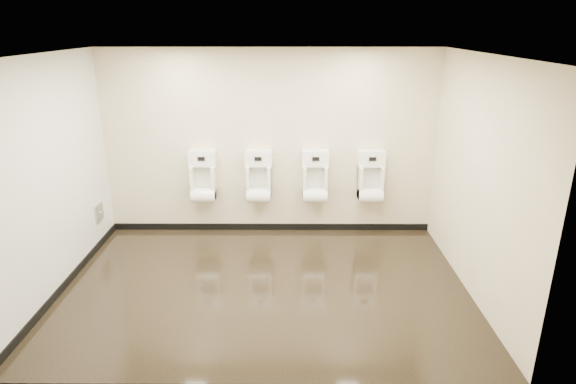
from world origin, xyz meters
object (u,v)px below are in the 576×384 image
access_panel (99,213)px  urinal_1 (259,180)px  urinal_3 (371,181)px  urinal_0 (203,180)px  urinal_2 (315,180)px

access_panel → urinal_1: 2.38m
urinal_3 → urinal_0: bearing=180.0°
urinal_1 → urinal_2: 0.85m
access_panel → urinal_2: urinal_2 is taller
urinal_0 → urinal_1: (0.84, 0.00, 0.00)m
access_panel → urinal_0: urinal_0 is taller
access_panel → urinal_0: (1.47, 0.41, 0.37)m
urinal_0 → access_panel: bearing=-164.4°
urinal_1 → urinal_2: size_ratio=1.00×
urinal_2 → urinal_3: size_ratio=1.00×
urinal_1 → urinal_2: (0.85, 0.00, 0.00)m
urinal_0 → urinal_3: 2.54m
urinal_2 → access_panel: bearing=-172.6°
access_panel → urinal_2: size_ratio=0.32×
access_panel → urinal_3: (4.01, 0.41, 0.37)m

